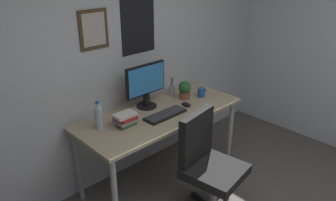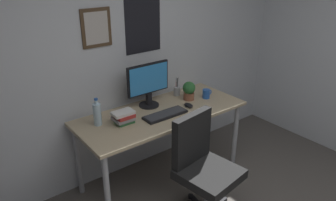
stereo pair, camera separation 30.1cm
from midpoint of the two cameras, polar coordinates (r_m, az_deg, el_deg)
wall_back at (r=3.18m, az=-5.70°, el=8.65°), size 4.40×0.10×2.60m
desk at (r=3.18m, az=1.61°, el=-3.31°), size 1.66×0.69×0.76m
office_chair at (r=2.83m, az=9.05°, el=-10.86°), size 0.57×0.57×0.95m
monitor at (r=3.17m, az=-0.74°, el=2.99°), size 0.46×0.20×0.43m
keyboard at (r=3.05m, az=2.34°, el=-2.51°), size 0.43×0.15×0.03m
computer_mouse at (r=3.24m, az=6.25°, el=-0.90°), size 0.06×0.11×0.04m
water_bottle at (r=2.89m, az=-9.30°, el=-2.38°), size 0.07×0.07×0.25m
coffee_mug_near at (r=3.47m, az=9.16°, el=1.12°), size 0.12×0.08×0.09m
potted_plant at (r=3.38m, az=6.20°, el=1.76°), size 0.13×0.13×0.19m
pen_cup at (r=3.50m, az=4.01°, el=1.72°), size 0.07×0.07×0.20m
book_stack_left at (r=2.90m, az=-4.81°, el=-2.91°), size 0.19×0.16×0.12m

